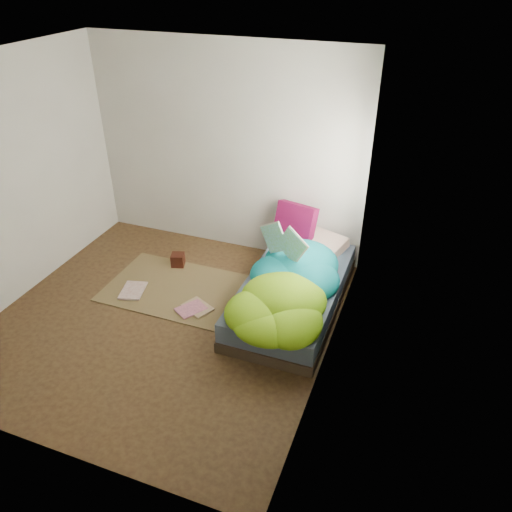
% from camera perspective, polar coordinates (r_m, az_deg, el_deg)
% --- Properties ---
extents(ground, '(3.50, 3.50, 0.00)m').
position_cam_1_polar(ground, '(5.50, -10.45, -7.15)').
color(ground, '#3A2416').
rests_on(ground, ground).
extents(room_walls, '(3.54, 3.54, 2.62)m').
position_cam_1_polar(room_walls, '(4.67, -12.20, 8.59)').
color(room_walls, silver).
rests_on(room_walls, ground).
extents(bed, '(1.00, 2.00, 0.34)m').
position_cam_1_polar(bed, '(5.52, 4.23, -4.28)').
color(bed, '#3B3020').
rests_on(bed, ground).
extents(duvet, '(0.96, 1.84, 0.34)m').
position_cam_1_polar(duvet, '(5.15, 3.66, -2.57)').
color(duvet, '#087A7F').
rests_on(duvet, bed).
extents(rug, '(1.60, 1.10, 0.01)m').
position_cam_1_polar(rug, '(5.93, -9.11, -3.68)').
color(rug, brown).
rests_on(rug, ground).
extents(pillow_floral, '(0.62, 0.49, 0.12)m').
position_cam_1_polar(pillow_floral, '(6.03, 7.66, 1.56)').
color(pillow_floral, white).
rests_on(pillow_floral, bed).
extents(pillow_magenta, '(0.51, 0.26, 0.49)m').
position_cam_1_polar(pillow_magenta, '(6.01, 4.47, 3.66)').
color(pillow_magenta, '#54052A').
rests_on(pillow_magenta, bed).
extents(open_book, '(0.52, 0.29, 0.31)m').
position_cam_1_polar(open_book, '(5.28, 3.09, 2.56)').
color(open_book, '#3A832B').
rests_on(open_book, duvet).
extents(wooden_box, '(0.19, 0.19, 0.16)m').
position_cam_1_polar(wooden_box, '(6.30, -8.92, -0.43)').
color(wooden_box, black).
rests_on(wooden_box, rug).
extents(floor_book_a, '(0.34, 0.40, 0.03)m').
position_cam_1_polar(floor_book_a, '(6.00, -15.03, -3.77)').
color(floor_book_a, white).
rests_on(floor_book_a, rug).
extents(floor_book_b, '(0.36, 0.38, 0.03)m').
position_cam_1_polar(floor_book_b, '(5.63, -8.03, -5.47)').
color(floor_book_b, pink).
rests_on(floor_book_b, rug).
extents(floor_book_c, '(0.39, 0.35, 0.02)m').
position_cam_1_polar(floor_book_c, '(5.52, -7.68, -6.37)').
color(floor_book_c, tan).
rests_on(floor_book_c, rug).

